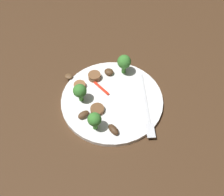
{
  "coord_description": "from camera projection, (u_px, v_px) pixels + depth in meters",
  "views": [
    {
      "loc": [
        0.32,
        -0.09,
        0.45
      ],
      "look_at": [
        0.0,
        0.0,
        0.01
      ],
      "focal_mm": 37.32,
      "sensor_mm": 36.0,
      "label": 1
    }
  ],
  "objects": [
    {
      "name": "mushroom_1",
      "position": [
        69.0,
        76.0,
        0.59
      ],
      "size": [
        0.03,
        0.03,
        0.01
      ],
      "primitive_type": "ellipsoid",
      "rotation": [
        0.0,
        0.0,
        4.02
      ],
      "color": "brown",
      "rests_on": "plate"
    },
    {
      "name": "sausage_slice_1",
      "position": [
        97.0,
        110.0,
        0.53
      ],
      "size": [
        0.04,
        0.04,
        0.01
      ],
      "primitive_type": "cylinder",
      "rotation": [
        0.0,
        0.0,
        0.7
      ],
      "color": "brown",
      "rests_on": "plate"
    },
    {
      "name": "mushroom_0",
      "position": [
        84.0,
        115.0,
        0.52
      ],
      "size": [
        0.03,
        0.03,
        0.01
      ],
      "primitive_type": "ellipsoid",
      "rotation": [
        0.0,
        0.0,
        1.97
      ],
      "color": "#4C331E",
      "rests_on": "plate"
    },
    {
      "name": "ground_plane",
      "position": [
        112.0,
        101.0,
        0.56
      ],
      "size": [
        1.4,
        1.4,
        0.0
      ],
      "primitive_type": "plane",
      "color": "#422B19"
    },
    {
      "name": "broccoli_floret_1",
      "position": [
        80.0,
        91.0,
        0.52
      ],
      "size": [
        0.03,
        0.03,
        0.05
      ],
      "color": "#408630",
      "rests_on": "plate"
    },
    {
      "name": "sausage_slice_2",
      "position": [
        80.0,
        85.0,
        0.57
      ],
      "size": [
        0.03,
        0.03,
        0.01
      ],
      "primitive_type": "cylinder",
      "rotation": [
        0.0,
        0.0,
        0.17
      ],
      "color": "brown",
      "rests_on": "plate"
    },
    {
      "name": "pepper_strip_1",
      "position": [
        101.0,
        88.0,
        0.57
      ],
      "size": [
        0.05,
        0.03,
        0.0
      ],
      "primitive_type": "cube",
      "rotation": [
        0.0,
        0.0,
        3.62
      ],
      "color": "red",
      "rests_on": "plate"
    },
    {
      "name": "broccoli_floret_0",
      "position": [
        124.0,
        62.0,
        0.58
      ],
      "size": [
        0.03,
        0.03,
        0.05
      ],
      "color": "#408630",
      "rests_on": "plate"
    },
    {
      "name": "sausage_slice_0",
      "position": [
        94.0,
        76.0,
        0.59
      ],
      "size": [
        0.04,
        0.04,
        0.01
      ],
      "primitive_type": "cylinder",
      "rotation": [
        0.0,
        0.0,
        2.53
      ],
      "color": "brown",
      "rests_on": "plate"
    },
    {
      "name": "mushroom_2",
      "position": [
        109.0,
        72.0,
        0.6
      ],
      "size": [
        0.03,
        0.03,
        0.01
      ],
      "primitive_type": "ellipsoid",
      "rotation": [
        0.0,
        0.0,
        4.02
      ],
      "color": "#4C331E",
      "rests_on": "plate"
    },
    {
      "name": "mushroom_3",
      "position": [
        113.0,
        130.0,
        0.49
      ],
      "size": [
        0.03,
        0.03,
        0.01
      ],
      "primitive_type": "ellipsoid",
      "rotation": [
        0.0,
        0.0,
        0.38
      ],
      "color": "#422B19",
      "rests_on": "plate"
    },
    {
      "name": "fork",
      "position": [
        147.0,
        108.0,
        0.53
      ],
      "size": [
        0.18,
        0.05,
        0.0
      ],
      "rotation": [
        0.0,
        0.0,
        -0.22
      ],
      "color": "silver",
      "rests_on": "plate"
    },
    {
      "name": "plate",
      "position": [
        112.0,
        99.0,
        0.56
      ],
      "size": [
        0.24,
        0.24,
        0.01
      ],
      "primitive_type": "cylinder",
      "color": "white",
      "rests_on": "ground_plane"
    },
    {
      "name": "broccoli_floret_2",
      "position": [
        95.0,
        120.0,
        0.48
      ],
      "size": [
        0.03,
        0.03,
        0.05
      ],
      "color": "#408630",
      "rests_on": "plate"
    }
  ]
}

